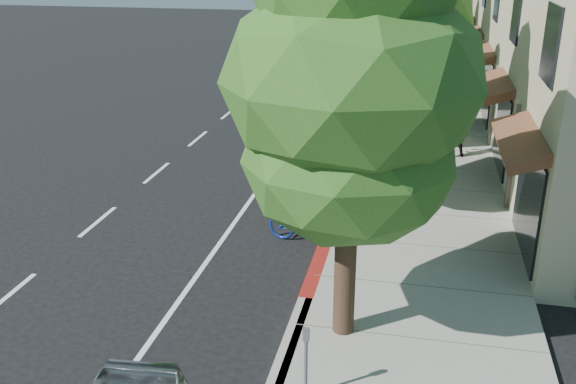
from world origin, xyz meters
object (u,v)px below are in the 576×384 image
(street_tree_0, at_px, (352,87))
(street_tree_1, at_px, (380,25))
(street_tree_2, at_px, (392,28))
(cyclist, at_px, (304,196))
(dark_sedan, at_px, (313,106))
(white_pickup, at_px, (373,72))
(dark_suv_far, at_px, (355,65))
(pedestrian, at_px, (453,130))
(silver_suv, at_px, (329,166))
(bicycle, at_px, (306,224))

(street_tree_0, height_order, street_tree_1, street_tree_1)
(street_tree_2, xyz_separation_m, cyclist, (-1.60, -7.40, -3.35))
(dark_sedan, height_order, white_pickup, dark_sedan)
(white_pickup, bearing_deg, dark_sedan, -106.42)
(dark_suv_far, bearing_deg, cyclist, -82.20)
(street_tree_2, xyz_separation_m, white_pickup, (-1.40, 10.69, -3.50))
(street_tree_0, height_order, street_tree_2, street_tree_0)
(street_tree_1, relative_size, pedestrian, 4.45)
(street_tree_2, distance_m, silver_suv, 5.86)
(bicycle, height_order, silver_suv, silver_suv)
(dark_suv_far, bearing_deg, street_tree_2, -73.49)
(street_tree_1, xyz_separation_m, bicycle, (-1.40, -2.18, -4.53))
(street_tree_1, bearing_deg, white_pickup, 94.79)
(street_tree_0, distance_m, cyclist, 6.18)
(street_tree_1, relative_size, cyclist, 4.29)
(white_pickup, height_order, dark_suv_far, dark_suv_far)
(street_tree_1, relative_size, bicycle, 3.97)
(street_tree_1, distance_m, street_tree_2, 6.05)
(street_tree_2, height_order, dark_suv_far, street_tree_2)
(bicycle, distance_m, white_pickup, 18.88)
(street_tree_2, relative_size, pedestrian, 3.75)
(cyclist, distance_m, white_pickup, 18.10)
(cyclist, height_order, dark_suv_far, cyclist)
(cyclist, height_order, pedestrian, pedestrian)
(street_tree_1, bearing_deg, dark_suv_far, 97.63)
(silver_suv, distance_m, dark_sedan, 7.37)
(street_tree_1, height_order, pedestrian, street_tree_1)
(street_tree_2, bearing_deg, street_tree_0, -90.00)
(bicycle, bearing_deg, silver_suv, 13.51)
(street_tree_0, distance_m, silver_suv, 8.59)
(bicycle, bearing_deg, street_tree_0, -146.31)
(street_tree_0, relative_size, street_tree_2, 1.11)
(street_tree_0, height_order, dark_sedan, street_tree_0)
(white_pickup, distance_m, dark_suv_far, 2.08)
(dark_sedan, bearing_deg, silver_suv, -77.51)
(street_tree_0, xyz_separation_m, pedestrian, (2.28, 11.35, -3.70))
(dark_sedan, distance_m, dark_suv_far, 9.82)
(street_tree_2, height_order, dark_sedan, street_tree_2)
(bicycle, xyz_separation_m, silver_suv, (0.00, 3.68, 0.28))
(silver_suv, bearing_deg, street_tree_2, 78.05)
(street_tree_2, relative_size, bicycle, 3.35)
(bicycle, distance_m, silver_suv, 3.69)
(bicycle, relative_size, pedestrian, 1.12)
(street_tree_2, relative_size, silver_suv, 1.17)
(street_tree_0, height_order, silver_suv, street_tree_0)
(street_tree_1, xyz_separation_m, street_tree_2, (0.00, 6.00, -0.77))
(white_pickup, xyz_separation_m, pedestrian, (3.68, -11.34, 0.26))
(dark_sedan, bearing_deg, bicycle, -81.95)
(street_tree_2, relative_size, dark_sedan, 1.32)
(dark_suv_far, relative_size, pedestrian, 2.66)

